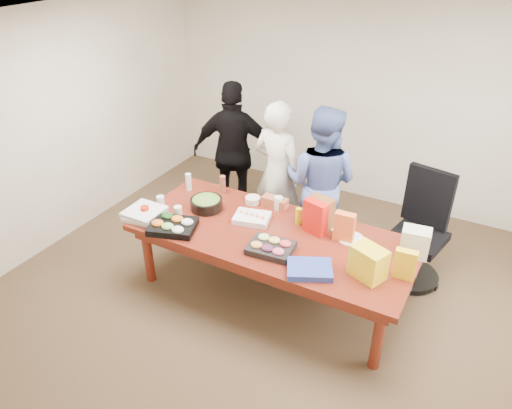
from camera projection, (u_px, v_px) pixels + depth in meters
The scene contains 36 objects.
floor at pixel (271, 292), 5.16m from camera, with size 5.50×5.00×0.02m, color #47301E.
ceiling at pixel (277, 25), 3.79m from camera, with size 5.50×5.00×0.02m, color white.
wall_back at pixel (359, 103), 6.36m from camera, with size 5.50×0.04×2.70m, color beige.
wall_front at pixel (61, 368), 2.58m from camera, with size 5.50×0.04×2.70m, color beige.
wall_left at pixel (62, 127), 5.61m from camera, with size 0.04×5.00×2.70m, color beige.
conference_table at pixel (272, 264), 4.97m from camera, with size 2.80×1.20×0.75m, color #4C1C0F.
office_chair at pixel (418, 234), 5.04m from camera, with size 0.60×0.60×1.19m, color black.
person_center at pixel (278, 173), 5.63m from camera, with size 0.64×0.42×1.75m, color beige.
person_right at pixel (320, 183), 5.40m from camera, with size 0.86×0.67×1.78m, color #4B5E9E.
person_left at pixel (235, 153), 6.06m from camera, with size 1.06×0.44×1.81m, color black.
veggie_tray at pixel (173, 226), 4.82m from camera, with size 0.45×0.35×0.07m, color black.
fruit_tray at pixel (271, 248), 4.51m from camera, with size 0.41×0.32×0.06m, color black.
sheet_cake at pixel (252, 218), 4.96m from camera, with size 0.36×0.27×0.06m, color white.
salad_bowl at pixel (206, 204), 5.16m from camera, with size 0.35×0.35×0.11m, color black.
chip_bag_blue at pixel (310, 269), 4.23m from camera, with size 0.39×0.29×0.06m, color #2C419F.
chip_bag_red at pixel (315, 217), 4.70m from camera, with size 0.24×0.10×0.35m, color red.
chip_bag_yellow at pixel (405, 264), 4.11m from camera, with size 0.19×0.07×0.28m, color yellow.
chip_bag_orange at pixel (344, 227), 4.59m from camera, with size 0.19×0.09×0.30m, color orange.
mayo_jar at pixel (278, 203), 5.14m from camera, with size 0.09×0.09×0.15m, color silver.
mustard_bottle at pixel (299, 216), 4.89m from camera, with size 0.06×0.06×0.18m, color yellow.
dressing_bottle at pixel (223, 184), 5.45m from camera, with size 0.07×0.07×0.20m, color brown.
ranch_bottle at pixel (189, 182), 5.50m from camera, with size 0.07×0.07×0.20m, color silver.
banana_bunch at pixel (316, 223), 4.86m from camera, with size 0.24×0.14×0.08m, color gold.
bread_loaf at pixel (275, 202), 5.19m from camera, with size 0.28×0.12×0.11m, color #A54E2F.
kraft_bag at pixel (320, 213), 4.80m from camera, with size 0.25×0.14×0.33m, color brown.
red_cup at pixel (145, 212), 5.02m from camera, with size 0.09×0.09×0.12m, color red.
clear_cup_a at pixel (178, 211), 5.02m from camera, with size 0.08×0.08×0.11m, color white.
clear_cup_b at pixel (161, 201), 5.21m from camera, with size 0.08×0.08×0.11m, color white.
pizza_box_lower at pixel (145, 215), 5.03m from camera, with size 0.36×0.36×0.04m, color silver.
pizza_box_upper at pixel (144, 212), 5.01m from camera, with size 0.36×0.36×0.04m, color white.
plate_a at pixel (351, 239), 4.68m from camera, with size 0.26×0.26×0.02m, color white.
plate_b at pixel (340, 228), 4.84m from camera, with size 0.21×0.21×0.01m, color white.
dip_bowl_a at pixel (322, 228), 4.81m from camera, with size 0.14×0.14×0.05m, color white.
dip_bowl_b at pixel (253, 200), 5.28m from camera, with size 0.17×0.17×0.07m, color silver.
grocery_bag_white at pixel (415, 242), 4.41m from camera, with size 0.25×0.18×0.27m, color beige.
grocery_bag_yellow at pixel (368, 263), 4.13m from camera, with size 0.29×0.20×0.29m, color yellow.
Camera 1 is at (1.77, -3.57, 3.41)m, focal length 33.98 mm.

